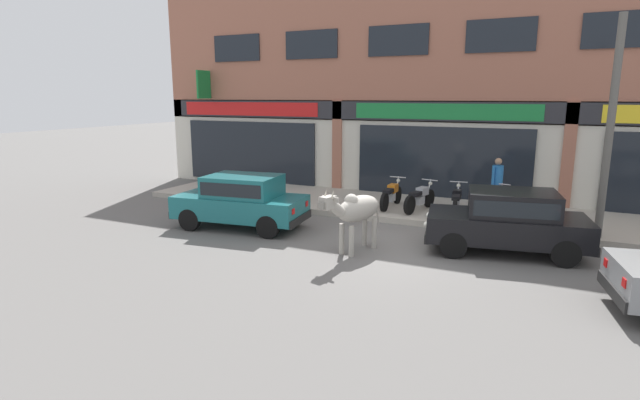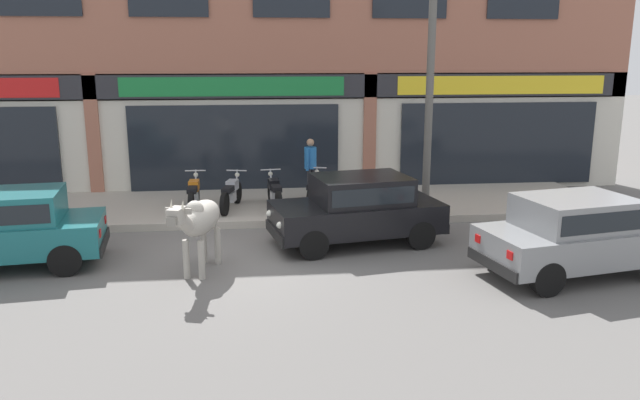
# 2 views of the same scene
# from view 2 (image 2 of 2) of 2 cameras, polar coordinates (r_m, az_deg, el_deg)

# --- Properties ---
(ground_plane) EXTENTS (90.00, 90.00, 0.00)m
(ground_plane) POSITION_cam_2_polar(r_m,az_deg,el_deg) (12.39, -8.20, -5.43)
(ground_plane) COLOR #605E5B
(sidewalk) EXTENTS (19.00, 3.63, 0.17)m
(sidewalk) POSITION_cam_2_polar(r_m,az_deg,el_deg) (16.23, -7.77, -0.60)
(sidewalk) COLOR #A8A093
(sidewalk) RESTS_ON ground
(shop_building) EXTENTS (23.00, 1.40, 8.97)m
(shop_building) POSITION_cam_2_polar(r_m,az_deg,el_deg) (17.83, -8.06, 14.18)
(shop_building) COLOR #9E604C
(shop_building) RESTS_ON ground
(cow) EXTENTS (0.96, 2.09, 1.61)m
(cow) POSITION_cam_2_polar(r_m,az_deg,el_deg) (11.50, -11.00, -1.80)
(cow) COLOR #9E998E
(cow) RESTS_ON ground
(car_0) EXTENTS (3.74, 2.01, 1.46)m
(car_0) POSITION_cam_2_polar(r_m,az_deg,el_deg) (13.00, -26.82, -2.13)
(car_0) COLOR black
(car_0) RESTS_ON ground
(car_1) EXTENTS (3.81, 2.24, 1.46)m
(car_1) POSITION_cam_2_polar(r_m,az_deg,el_deg) (12.13, 22.45, -2.72)
(car_1) COLOR black
(car_1) RESTS_ON ground
(car_2) EXTENTS (3.79, 2.20, 1.46)m
(car_2) POSITION_cam_2_polar(r_m,az_deg,el_deg) (13.08, 3.52, -0.60)
(car_2) COLOR black
(car_2) RESTS_ON ground
(motorcycle_0) EXTENTS (0.52, 1.81, 0.88)m
(motorcycle_0) POSITION_cam_2_polar(r_m,az_deg,el_deg) (15.68, -11.47, 0.54)
(motorcycle_0) COLOR black
(motorcycle_0) RESTS_ON sidewalk
(motorcycle_1) EXTENTS (0.67, 1.79, 0.88)m
(motorcycle_1) POSITION_cam_2_polar(r_m,az_deg,el_deg) (15.55, -8.13, 0.57)
(motorcycle_1) COLOR black
(motorcycle_1) RESTS_ON sidewalk
(motorcycle_2) EXTENTS (0.52, 1.81, 0.88)m
(motorcycle_2) POSITION_cam_2_polar(r_m,az_deg,el_deg) (15.56, -4.18, 0.68)
(motorcycle_2) COLOR black
(motorcycle_2) RESTS_ON sidewalk
(motorcycle_3) EXTENTS (0.68, 1.78, 0.88)m
(motorcycle_3) POSITION_cam_2_polar(r_m,az_deg,el_deg) (15.78, -0.61, 0.89)
(motorcycle_3) COLOR black
(motorcycle_3) RESTS_ON sidewalk
(pedestrian) EXTENTS (0.32, 0.45, 1.60)m
(pedestrian) POSITION_cam_2_polar(r_m,az_deg,el_deg) (16.38, -0.88, 3.49)
(pedestrian) COLOR #2D2D33
(pedestrian) RESTS_ON sidewalk
(utility_pole) EXTENTS (0.18, 0.18, 5.23)m
(utility_pole) POSITION_cam_2_polar(r_m,az_deg,el_deg) (14.86, 9.95, 8.62)
(utility_pole) COLOR #595651
(utility_pole) RESTS_ON sidewalk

